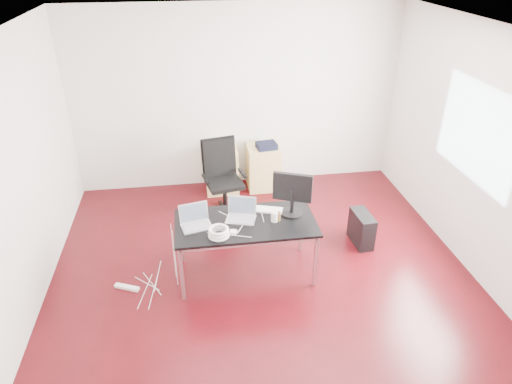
{
  "coord_description": "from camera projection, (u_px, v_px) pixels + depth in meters",
  "views": [
    {
      "loc": [
        -0.71,
        -4.23,
        3.55
      ],
      "look_at": [
        0.0,
        0.55,
        0.85
      ],
      "focal_mm": 32.0,
      "sensor_mm": 36.0,
      "label": 1
    }
  ],
  "objects": [
    {
      "name": "room_shell",
      "position": [
        267.0,
        171.0,
        4.8
      ],
      "size": [
        5.0,
        5.0,
        5.0
      ],
      "color": "#38060B",
      "rests_on": "ground"
    },
    {
      "name": "cup_brown",
      "position": [
        277.0,
        216.0,
        5.18
      ],
      "size": [
        0.09,
        0.09,
        0.1
      ],
      "primitive_type": "cylinder",
      "rotation": [
        0.0,
        0.0,
        0.14
      ],
      "color": "#56371D",
      "rests_on": "desk"
    },
    {
      "name": "desk",
      "position": [
        246.0,
        226.0,
        5.2
      ],
      "size": [
        1.6,
        0.8,
        0.73
      ],
      "color": "black",
      "rests_on": "ground"
    },
    {
      "name": "pc_tower",
      "position": [
        362.0,
        229.0,
        5.97
      ],
      "size": [
        0.23,
        0.46,
        0.44
      ],
      "primitive_type": "cube",
      "rotation": [
        0.0,
        0.0,
        0.06
      ],
      "color": "black",
      "rests_on": "ground"
    },
    {
      "name": "speaker",
      "position": [
        227.0,
        145.0,
        6.95
      ],
      "size": [
        0.1,
        0.1,
        0.18
      ],
      "primitive_type": "cube",
      "rotation": [
        0.0,
        0.0,
        0.2
      ],
      "color": "#9E9E9E",
      "rests_on": "filing_cabinet_left"
    },
    {
      "name": "filing_cabinet_right",
      "position": [
        263.0,
        167.0,
        7.28
      ],
      "size": [
        0.5,
        0.5,
        0.7
      ],
      "primitive_type": "cube",
      "color": "tan",
      "rests_on": "ground"
    },
    {
      "name": "cup_white",
      "position": [
        274.0,
        217.0,
        5.16
      ],
      "size": [
        0.09,
        0.09,
        0.12
      ],
      "primitive_type": "cylinder",
      "rotation": [
        0.0,
        0.0,
        0.15
      ],
      "color": "white",
      "rests_on": "desk"
    },
    {
      "name": "office_chair",
      "position": [
        222.0,
        174.0,
        6.49
      ],
      "size": [
        0.56,
        0.58,
        1.08
      ],
      "rotation": [
        0.0,
        0.0,
        0.21
      ],
      "color": "black",
      "rests_on": "ground"
    },
    {
      "name": "filing_cabinet_left",
      "position": [
        222.0,
        170.0,
        7.19
      ],
      "size": [
        0.5,
        0.5,
        0.7
      ],
      "primitive_type": "cube",
      "color": "tan",
      "rests_on": "ground"
    },
    {
      "name": "cable_coil",
      "position": [
        219.0,
        232.0,
        4.9
      ],
      "size": [
        0.24,
        0.24,
        0.11
      ],
      "rotation": [
        0.0,
        0.0,
        -0.12
      ],
      "color": "white",
      "rests_on": "desk"
    },
    {
      "name": "power_strip",
      "position": [
        127.0,
        287.0,
        5.27
      ],
      "size": [
        0.3,
        0.18,
        0.04
      ],
      "primitive_type": "cube",
      "rotation": [
        0.0,
        0.0,
        -0.42
      ],
      "color": "white",
      "rests_on": "ground"
    },
    {
      "name": "laptop_right",
      "position": [
        241.0,
        214.0,
        5.22
      ],
      "size": [
        0.39,
        0.34,
        0.23
      ],
      "rotation": [
        0.0,
        0.0,
        -0.29
      ],
      "color": "silver",
      "rests_on": "desk"
    },
    {
      "name": "monitor",
      "position": [
        292.0,
        192.0,
        5.21
      ],
      "size": [
        0.43,
        0.26,
        0.51
      ],
      "rotation": [
        0.0,
        0.0,
        -0.39
      ],
      "color": "black",
      "rests_on": "desk"
    },
    {
      "name": "navy_garment",
      "position": [
        266.0,
        146.0,
        7.04
      ],
      "size": [
        0.33,
        0.28,
        0.09
      ],
      "primitive_type": "cube",
      "rotation": [
        0.0,
        0.0,
        0.14
      ],
      "color": "black",
      "rests_on": "filing_cabinet_right"
    },
    {
      "name": "keyboard",
      "position": [
        264.0,
        210.0,
        5.39
      ],
      "size": [
        0.46,
        0.27,
        0.02
      ],
      "primitive_type": "cube",
      "rotation": [
        0.0,
        0.0,
        -0.31
      ],
      "color": "white",
      "rests_on": "desk"
    },
    {
      "name": "laptop_left",
      "position": [
        195.0,
        221.0,
        5.09
      ],
      "size": [
        0.38,
        0.32,
        0.23
      ],
      "rotation": [
        0.0,
        0.0,
        0.22
      ],
      "color": "silver",
      "rests_on": "desk"
    },
    {
      "name": "wastebasket",
      "position": [
        258.0,
        178.0,
        7.39
      ],
      "size": [
        0.25,
        0.25,
        0.28
      ],
      "primitive_type": "cylinder",
      "rotation": [
        0.0,
        0.0,
        -0.04
      ],
      "color": "black",
      "rests_on": "ground"
    },
    {
      "name": "power_adapter",
      "position": [
        233.0,
        232.0,
        4.97
      ],
      "size": [
        0.09,
        0.09,
        0.03
      ],
      "primitive_type": "cube",
      "rotation": [
        0.0,
        0.0,
        -0.37
      ],
      "color": "white",
      "rests_on": "desk"
    }
  ]
}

